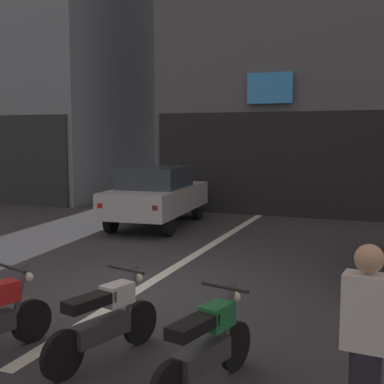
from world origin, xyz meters
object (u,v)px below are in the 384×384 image
Objects in this scene: car_silver_crossing_near at (157,194)px; motorcycle_white_row_centre at (105,320)px; motorcycle_green_row_right_mid at (206,346)px; car_blue_down_street at (328,176)px; person_by_motorcycles at (366,350)px.

car_silver_crossing_near is 2.60× the size of motorcycle_white_row_centre.
motorcycle_white_row_centre is at bearing -69.06° from car_silver_crossing_near.
motorcycle_white_row_centre is 0.99× the size of motorcycle_green_row_right_mid.
motorcycle_white_row_centre is (-0.62, -16.35, -0.43)m from car_blue_down_street.
motorcycle_green_row_right_mid is 0.98× the size of person_by_motorcycles.
person_by_motorcycles is (2.73, -0.78, 0.40)m from motorcycle_white_row_centre.
car_blue_down_street is 2.57× the size of person_by_motorcycles.
motorcycle_white_row_centre is 1.30m from motorcycle_green_row_right_mid.
car_silver_crossing_near and car_blue_down_street have the same top height.
car_blue_down_street is 16.37m from motorcycle_white_row_centre.
motorcycle_white_row_centre and motorcycle_green_row_right_mid have the same top height.
car_silver_crossing_near is 0.98× the size of car_blue_down_street.
car_silver_crossing_near is at bearing 123.54° from person_by_motorcycles.
person_by_motorcycles reaches higher than motorcycle_green_row_right_mid.
car_blue_down_street is at bearing 87.83° from motorcycle_white_row_centre.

